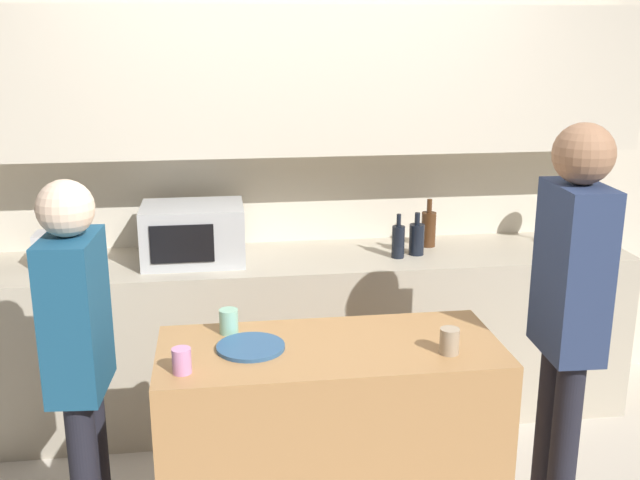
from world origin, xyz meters
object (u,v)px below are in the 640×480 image
toaster (62,249)px  cup_1 (449,341)px  bottle_1 (417,239)px  microwave (193,233)px  cup_0 (229,321)px  person_center (569,303)px  bottle_2 (429,228)px  bottle_0 (398,241)px  person_left (79,349)px  potted_plant (567,211)px  cup_2 (182,361)px  plate_on_island (251,347)px

toaster → cup_1: size_ratio=2.63×
bottle_1 → cup_1: size_ratio=2.34×
microwave → bottle_1: bearing=-2.2°
cup_0 → person_center: person_center is taller
toaster → bottle_2: bearing=2.9°
bottle_2 → person_center: 1.33m
bottle_0 → bottle_2: size_ratio=0.89×
cup_0 → person_left: (-0.56, -0.11, -0.04)m
potted_plant → microwave: bearing=-180.0°
bottle_2 → cup_0: 1.58m
bottle_0 → person_center: 1.20m
toaster → cup_2: toaster is taller
bottle_0 → cup_1: (-0.10, -1.22, -0.04)m
person_left → cup_2: bearing=63.8°
toaster → potted_plant: 2.71m
potted_plant → bottle_0: size_ratio=1.66×
bottle_1 → plate_on_island: bottle_1 is taller
potted_plant → person_center: 1.35m
cup_0 → person_left: size_ratio=0.06×
toaster → person_center: person_center is taller
bottle_1 → cup_1: bottle_1 is taller
cup_0 → person_center: 1.34m
plate_on_island → person_center: 1.25m
plate_on_island → cup_0: size_ratio=2.63×
bottle_2 → cup_2: (-1.30, -1.44, -0.05)m
bottle_1 → bottle_2: bottle_2 is taller
bottle_0 → cup_0: size_ratio=2.41×
bottle_1 → bottle_2: 0.18m
plate_on_island → bottle_1: bearing=49.8°
bottle_0 → bottle_1: size_ratio=1.03×
cup_2 → toaster: bearing=115.8°
potted_plant → cup_0: bearing=-152.1°
plate_on_island → cup_1: bearing=-11.2°
plate_on_island → toaster: bearing=127.5°
bottle_2 → plate_on_island: 1.65m
person_left → person_center: (1.88, -0.11, 0.13)m
microwave → cup_0: (0.16, -1.00, -0.10)m
cup_0 → person_left: bearing=-169.3°
microwave → person_left: size_ratio=0.33×
person_left → potted_plant: bearing=118.6°
bottle_0 → bottle_1: bottle_0 is taller
potted_plant → bottle_1: potted_plant is taller
cup_0 → person_center: size_ratio=0.06×
bottle_0 → person_center: size_ratio=0.14×
bottle_0 → person_left: (-1.47, -1.02, -0.08)m
person_left → microwave: bearing=164.2°
bottle_0 → person_center: bearing=-70.4°
cup_1 → toaster: bearing=141.2°
bottle_1 → bottle_0: bearing=-159.9°
bottle_1 → plate_on_island: size_ratio=0.89×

